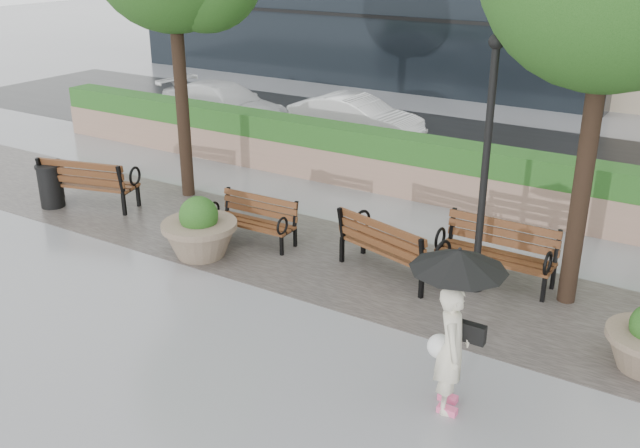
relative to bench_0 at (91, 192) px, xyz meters
The scene contains 14 objects.
ground 7.16m from the bench_0, 21.30° to the right, with size 100.00×100.00×0.00m, color gray.
cobble_strip 6.68m from the bench_0, ahead, with size 28.00×3.20×0.01m, color #383330.
hedge_wall 7.99m from the bench_0, 33.45° to the left, with size 24.00×0.80×1.35m.
asphalt_street 10.73m from the bench_0, 51.58° to the left, with size 40.00×7.00×0.00m, color black.
bench_0 is the anchor object (origin of this frame).
bench_1 4.18m from the bench_0, ahead, with size 1.69×0.70×0.89m.
bench_2 7.03m from the bench_0, ahead, with size 2.08×1.28×1.05m.
bench_3 8.71m from the bench_0, ahead, with size 1.96×0.80×1.04m.
planter_left 3.79m from the bench_0, 10.96° to the right, with size 1.37×1.37×1.15m.
trash_bin 0.85m from the bench_0, 146.49° to the right, with size 0.54×0.54×0.90m, color black.
lamppost 8.62m from the bench_0, ahead, with size 0.28×0.28×4.17m.
car_left 7.33m from the bench_0, 105.78° to the left, with size 1.84×4.52×1.31m, color white.
car_right 8.04m from the bench_0, 73.96° to the left, with size 1.36×3.90×1.28m, color white.
pedestrian 9.70m from the bench_0, 15.18° to the right, with size 1.16×1.16×2.13m.
Camera 1 is at (5.23, -7.08, 5.48)m, focal length 40.00 mm.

